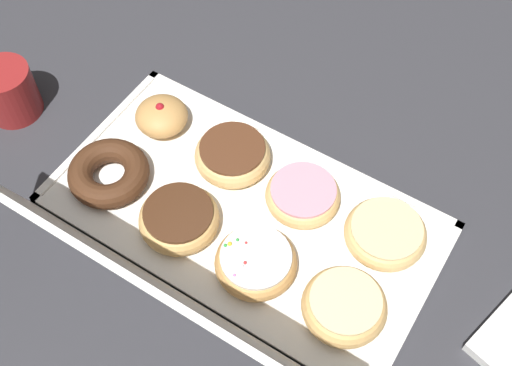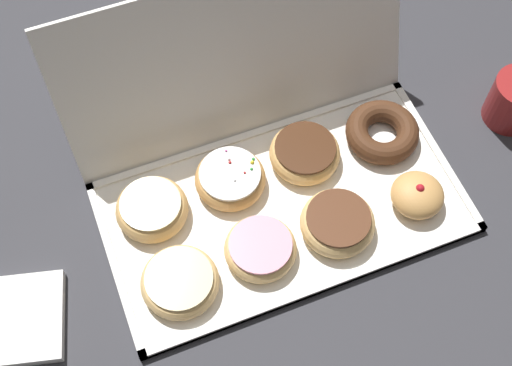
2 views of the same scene
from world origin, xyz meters
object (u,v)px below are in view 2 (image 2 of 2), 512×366
object	(u,v)px
glazed_ring_donut_0	(180,282)
napkin_stack	(17,320)
pink_frosted_donut_1	(260,248)
jelly_filled_donut_3	(417,195)
sprinkle_donut_5	(230,178)
donut_box	(283,208)
glazed_ring_donut_4	(152,209)
chocolate_cake_ring_donut_7	(382,132)
chocolate_frosted_donut_2	(338,223)
chocolate_frosted_donut_6	(305,153)

from	to	relation	value
glazed_ring_donut_0	napkin_stack	distance (m)	0.24
glazed_ring_donut_0	pink_frosted_donut_1	size ratio (longest dim) A/B	1.06
jelly_filled_donut_3	sprinkle_donut_5	distance (m)	0.29
donut_box	napkin_stack	distance (m)	0.43
glazed_ring_donut_4	chocolate_cake_ring_donut_7	xyz separation A→B (m)	(0.39, -0.00, -0.00)
chocolate_frosted_donut_2	glazed_ring_donut_4	bearing A→B (deg)	153.85
pink_frosted_donut_1	napkin_stack	world-z (taller)	pink_frosted_donut_1
chocolate_frosted_donut_2	chocolate_cake_ring_donut_7	xyz separation A→B (m)	(0.14, 0.12, -0.00)
jelly_filled_donut_3	glazed_ring_donut_4	xyz separation A→B (m)	(-0.39, 0.13, -0.00)
donut_box	sprinkle_donut_5	world-z (taller)	sprinkle_donut_5
chocolate_frosted_donut_2	sprinkle_donut_5	distance (m)	0.18
pink_frosted_donut_1	napkin_stack	size ratio (longest dim) A/B	0.82
chocolate_frosted_donut_2	donut_box	bearing A→B (deg)	133.98
glazed_ring_donut_0	chocolate_frosted_donut_6	size ratio (longest dim) A/B	1.01
pink_frosted_donut_1	chocolate_cake_ring_donut_7	bearing A→B (deg)	24.58
glazed_ring_donut_4	napkin_stack	xyz separation A→B (m)	(-0.24, -0.09, -0.02)
chocolate_cake_ring_donut_7	glazed_ring_donut_4	bearing A→B (deg)	179.79
pink_frosted_donut_1	chocolate_frosted_donut_6	xyz separation A→B (m)	(0.13, 0.13, 0.00)
pink_frosted_donut_1	glazed_ring_donut_4	xyz separation A→B (m)	(-0.13, 0.12, 0.00)
glazed_ring_donut_0	napkin_stack	world-z (taller)	glazed_ring_donut_0
napkin_stack	sprinkle_donut_5	bearing A→B (deg)	14.79
glazed_ring_donut_0	sprinkle_donut_5	world-z (taller)	sprinkle_donut_5
donut_box	chocolate_cake_ring_donut_7	distance (m)	0.21
sprinkle_donut_5	chocolate_frosted_donut_6	world-z (taller)	sprinkle_donut_5
jelly_filled_donut_3	glazed_ring_donut_4	size ratio (longest dim) A/B	0.74
glazed_ring_donut_4	chocolate_frosted_donut_2	bearing A→B (deg)	-26.15
chocolate_frosted_donut_2	glazed_ring_donut_4	xyz separation A→B (m)	(-0.26, 0.13, 0.00)
chocolate_frosted_donut_2	chocolate_cake_ring_donut_7	distance (m)	0.19
donut_box	chocolate_frosted_donut_2	distance (m)	0.09
jelly_filled_donut_3	chocolate_cake_ring_donut_7	distance (m)	0.13
donut_box	pink_frosted_donut_1	world-z (taller)	pink_frosted_donut_1
glazed_ring_donut_0	napkin_stack	size ratio (longest dim) A/B	0.87
pink_frosted_donut_1	napkin_stack	bearing A→B (deg)	175.05
pink_frosted_donut_1	chocolate_frosted_donut_6	distance (m)	0.18
jelly_filled_donut_3	chocolate_frosted_donut_2	bearing A→B (deg)	178.89
sprinkle_donut_5	pink_frosted_donut_1	bearing A→B (deg)	-89.81
glazed_ring_donut_0	pink_frosted_donut_1	world-z (taller)	same
glazed_ring_donut_4	napkin_stack	world-z (taller)	glazed_ring_donut_4
donut_box	glazed_ring_donut_4	distance (m)	0.21
chocolate_frosted_donut_2	glazed_ring_donut_4	size ratio (longest dim) A/B	1.02
sprinkle_donut_5	donut_box	bearing A→B (deg)	-47.37
glazed_ring_donut_4	sprinkle_donut_5	world-z (taller)	sprinkle_donut_5
pink_frosted_donut_1	jelly_filled_donut_3	distance (m)	0.26
donut_box	chocolate_frosted_donut_6	bearing A→B (deg)	46.18
pink_frosted_donut_1	glazed_ring_donut_4	bearing A→B (deg)	137.28
donut_box	pink_frosted_donut_1	xyz separation A→B (m)	(-0.06, -0.06, 0.02)
donut_box	sprinkle_donut_5	size ratio (longest dim) A/B	4.95
donut_box	jelly_filled_donut_3	distance (m)	0.21
pink_frosted_donut_1	jelly_filled_donut_3	xyz separation A→B (m)	(0.26, -0.01, 0.00)
chocolate_frosted_donut_2	napkin_stack	size ratio (longest dim) A/B	0.86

